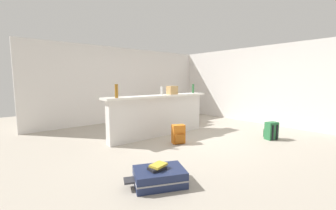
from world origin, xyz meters
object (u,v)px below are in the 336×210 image
object	(u,v)px
bottle_green	(193,89)
grocery_bag	(172,90)
backpack_green	(271,131)
dining_chair_near_partition	(185,109)
backpack_orange	(178,134)
dining_table	(174,103)
bottle_amber	(116,91)
bottle_white	(162,91)
book_stack	(158,167)
suitcase_flat_navy	(159,177)

from	to	relation	value
bottle_green	grocery_bag	bearing A→B (deg)	-176.45
grocery_bag	backpack_green	distance (m)	2.62
grocery_bag	dining_chair_near_partition	xyz separation A→B (m)	(1.06, 0.58, -0.64)
backpack_orange	dining_table	bearing A→B (deg)	50.85
dining_chair_near_partition	backpack_orange	xyz separation A→B (m)	(-1.53, -1.35, -0.31)
dining_chair_near_partition	bottle_green	bearing A→B (deg)	-111.44
backpack_orange	dining_chair_near_partition	bearing A→B (deg)	41.43
bottle_amber	dining_table	xyz separation A→B (m)	(2.73, 1.24, -0.55)
bottle_white	backpack_orange	bearing A→B (deg)	-99.25
dining_table	bottle_amber	bearing A→B (deg)	-155.51
dining_chair_near_partition	book_stack	bearing A→B (deg)	-139.66
bottle_green	backpack_orange	world-z (taller)	bottle_green
dining_table	book_stack	size ratio (longest dim) A/B	4.03
bottle_amber	suitcase_flat_navy	distance (m)	2.28
bottle_amber	bottle_green	world-z (taller)	bottle_amber
bottle_white	book_stack	size ratio (longest dim) A/B	0.79
dining_table	backpack_green	distance (m)	3.19
grocery_bag	suitcase_flat_navy	bearing A→B (deg)	-134.42
bottle_white	dining_table	bearing A→B (deg)	39.05
dining_table	grocery_bag	bearing A→B (deg)	-133.32
suitcase_flat_navy	book_stack	world-z (taller)	book_stack
dining_table	backpack_green	bearing A→B (deg)	-83.68
bottle_amber	suitcase_flat_navy	world-z (taller)	bottle_amber
grocery_bag	backpack_green	size ratio (longest dim) A/B	0.62
dining_table	backpack_green	size ratio (longest dim) A/B	2.62
dining_table	suitcase_flat_navy	distance (m)	4.50
backpack_orange	backpack_green	size ratio (longest dim) A/B	1.00
dining_table	book_stack	world-z (taller)	dining_table
grocery_bag	book_stack	world-z (taller)	grocery_bag
bottle_amber	book_stack	size ratio (longest dim) A/B	1.07
bottle_white	grocery_bag	bearing A→B (deg)	1.64
book_stack	backpack_green	bearing A→B (deg)	1.12
suitcase_flat_navy	grocery_bag	bearing A→B (deg)	45.58
suitcase_flat_navy	backpack_green	size ratio (longest dim) A/B	2.12
bottle_white	bottle_amber	bearing A→B (deg)	-177.45
dining_chair_near_partition	backpack_green	bearing A→B (deg)	-81.05
grocery_bag	backpack_orange	size ratio (longest dim) A/B	0.62
bottle_white	book_stack	world-z (taller)	bottle_white
bottle_white	backpack_green	xyz separation A→B (m)	(1.81, -1.95, -0.95)
dining_chair_near_partition	backpack_green	world-z (taller)	dining_chair_near_partition
bottle_amber	bottle_white	xyz separation A→B (m)	(1.27, 0.06, -0.04)
bottle_amber	grocery_bag	xyz separation A→B (m)	(1.62, 0.07, -0.04)
bottle_green	suitcase_flat_navy	bearing A→B (deg)	-143.70
bottle_green	dining_table	bearing A→B (deg)	76.95
bottle_amber	bottle_green	size ratio (longest dim) A/B	1.14
bottle_green	book_stack	xyz separation A→B (m)	(-2.87, -2.08, -0.92)
bottle_green	backpack_orange	bearing A→B (deg)	-148.10
bottle_amber	dining_chair_near_partition	distance (m)	2.83
bottle_white	suitcase_flat_navy	xyz separation A→B (m)	(-1.64, -2.03, -1.04)
suitcase_flat_navy	bottle_amber	bearing A→B (deg)	79.14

